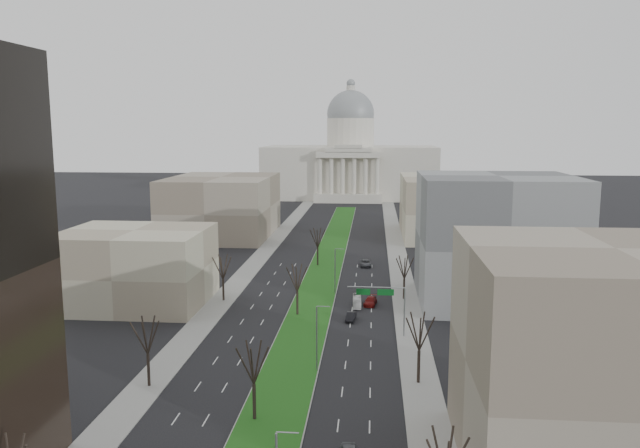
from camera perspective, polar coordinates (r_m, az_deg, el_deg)
The scene contains 24 objects.
ground at distance 149.49m, azimuth 0.55°, elevation -3.85°, with size 600.00×600.00×0.00m, color black.
median at distance 148.48m, azimuth 0.52°, elevation -3.90°, with size 8.00×222.03×0.20m.
sidewalk_left at distance 128.02m, azimuth -8.19°, elevation -6.08°, with size 5.00×330.00×0.15m, color gray.
sidewalk_right at distance 124.96m, azimuth 7.74°, elevation -6.44°, with size 5.00×330.00×0.15m, color gray.
capitol at distance 295.68m, azimuth 2.78°, elevation 5.62°, with size 80.00×46.00×55.00m.
building_beige_left at distance 121.66m, azimuth -16.48°, elevation -3.79°, with size 26.00×22.00×14.00m, color tan.
building_tan_right at distance 65.22m, azimuth 24.77°, elevation -11.54°, with size 26.00×24.00×22.00m, color gray.
building_grey_right at distance 121.44m, azimuth 15.73°, elevation -1.37°, with size 28.00×26.00×24.00m, color slate.
building_far_left at distance 192.54m, azimuth -8.97°, elevation 1.62°, with size 30.00×40.00×18.00m, color gray.
building_far_right at distance 193.39m, azimuth 11.99°, elevation 1.56°, with size 30.00×40.00×18.00m, color tan.
tree_left_mid at distance 82.80m, azimuth -15.54°, elevation -9.66°, with size 5.40×5.40×9.72m.
tree_left_far at distance 119.74m, azimuth -8.88°, elevation -3.80°, with size 5.28×5.28×9.50m.
tree_right_mid at distance 81.79m, azimuth 9.09°, elevation -9.56°, with size 5.52×5.52×9.94m.
tree_right_far at distance 120.48m, azimuth 7.73°, elevation -3.85°, with size 5.04×5.04×9.07m.
tree_median_a at distance 71.53m, azimuth -6.09°, elevation -12.37°, with size 5.40×5.40×9.72m.
tree_median_b at distance 109.32m, azimuth -2.10°, elevation -4.83°, with size 5.40×5.40×9.72m.
tree_median_c at distance 148.27m, azimuth -0.22°, elevation -1.20°, with size 5.40×5.40×9.72m.
streetlamp_median_b at distance 85.47m, azimuth -0.27°, elevation -10.29°, with size 1.90×0.20×9.16m.
streetlamp_median_c at distance 123.85m, azimuth 1.41°, elevation -4.24°, with size 1.90×0.20×9.16m.
mast_arm_signs at distance 99.14m, azimuth 6.18°, elevation -6.85°, with size 9.12×0.24×8.09m.
car_black at distance 108.15m, azimuth 2.85°, elevation -8.46°, with size 1.46×4.20×1.38m, color black.
car_red at distance 117.47m, azimuth 4.63°, elevation -7.05°, with size 2.05×5.04×1.46m, color maroon.
car_grey_far at distance 149.42m, azimuth 4.18°, elevation -3.58°, with size 2.51×5.44×1.51m, color #515259.
box_van at distance 116.61m, azimuth 3.40°, elevation -7.07°, with size 1.51×6.47×1.80m, color white.
Camera 1 is at (11.07, -25.43, 32.80)m, focal length 35.00 mm.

